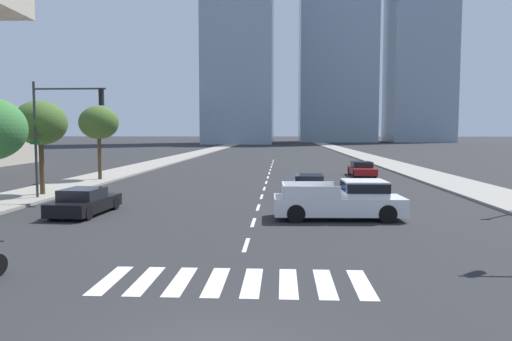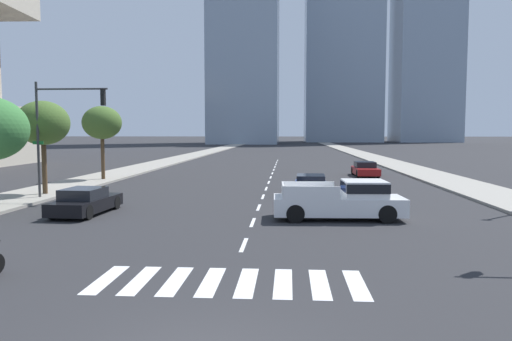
{
  "view_description": "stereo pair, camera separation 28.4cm",
  "coord_description": "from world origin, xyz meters",
  "px_view_note": "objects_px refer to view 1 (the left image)",
  "views": [
    {
      "loc": [
        1.19,
        -7.45,
        3.74
      ],
      "look_at": [
        0.0,
        14.31,
        2.0
      ],
      "focal_mm": 33.97,
      "sensor_mm": 36.0,
      "label": 1
    },
    {
      "loc": [
        1.47,
        -7.44,
        3.74
      ],
      "look_at": [
        0.0,
        14.31,
        2.0
      ],
      "focal_mm": 33.97,
      "sensor_mm": 36.0,
      "label": 2
    }
  ],
  "objects_px": {
    "pickup_truck": "(345,200)",
    "sedan_blue_1": "(309,186)",
    "street_tree_second": "(40,123)",
    "traffic_signal_far": "(60,119)",
    "sedan_black_2": "(85,202)",
    "street_tree_third": "(99,123)",
    "sedan_red_0": "(362,169)"
  },
  "relations": [
    {
      "from": "pickup_truck",
      "to": "sedan_blue_1",
      "type": "height_order",
      "value": "pickup_truck"
    },
    {
      "from": "street_tree_second",
      "to": "traffic_signal_far",
      "type": "bearing_deg",
      "value": -37.05
    },
    {
      "from": "sedan_black_2",
      "to": "traffic_signal_far",
      "type": "xyz_separation_m",
      "value": [
        -3.11,
        4.47,
        3.88
      ]
    },
    {
      "from": "pickup_truck",
      "to": "sedan_blue_1",
      "type": "xyz_separation_m",
      "value": [
        -1.11,
        7.79,
        -0.26
      ]
    },
    {
      "from": "traffic_signal_far",
      "to": "sedan_black_2",
      "type": "bearing_deg",
      "value": -55.15
    },
    {
      "from": "sedan_blue_1",
      "to": "traffic_signal_far",
      "type": "xyz_separation_m",
      "value": [
        -13.66,
        -2.82,
        3.88
      ]
    },
    {
      "from": "sedan_black_2",
      "to": "street_tree_third",
      "type": "distance_m",
      "value": 15.99
    },
    {
      "from": "street_tree_third",
      "to": "sedan_red_0",
      "type": "bearing_deg",
      "value": 15.21
    },
    {
      "from": "sedan_black_2",
      "to": "street_tree_second",
      "type": "bearing_deg",
      "value": 43.43
    },
    {
      "from": "sedan_red_0",
      "to": "traffic_signal_far",
      "type": "relative_size",
      "value": 0.69
    },
    {
      "from": "pickup_truck",
      "to": "sedan_black_2",
      "type": "height_order",
      "value": "pickup_truck"
    },
    {
      "from": "sedan_black_2",
      "to": "traffic_signal_far",
      "type": "height_order",
      "value": "traffic_signal_far"
    },
    {
      "from": "sedan_black_2",
      "to": "street_tree_second",
      "type": "relative_size",
      "value": 0.81
    },
    {
      "from": "sedan_black_2",
      "to": "street_tree_third",
      "type": "height_order",
      "value": "street_tree_third"
    },
    {
      "from": "traffic_signal_far",
      "to": "street_tree_third",
      "type": "height_order",
      "value": "traffic_signal_far"
    },
    {
      "from": "traffic_signal_far",
      "to": "street_tree_second",
      "type": "xyz_separation_m",
      "value": [
        -1.81,
        1.37,
        -0.21
      ]
    },
    {
      "from": "pickup_truck",
      "to": "street_tree_second",
      "type": "height_order",
      "value": "street_tree_second"
    },
    {
      "from": "sedan_red_0",
      "to": "sedan_black_2",
      "type": "relative_size",
      "value": 1.0
    },
    {
      "from": "sedan_black_2",
      "to": "street_tree_second",
      "type": "xyz_separation_m",
      "value": [
        -4.92,
        5.84,
        3.67
      ]
    },
    {
      "from": "pickup_truck",
      "to": "traffic_signal_far",
      "type": "height_order",
      "value": "traffic_signal_far"
    },
    {
      "from": "street_tree_second",
      "to": "street_tree_third",
      "type": "height_order",
      "value": "street_tree_third"
    },
    {
      "from": "street_tree_second",
      "to": "street_tree_third",
      "type": "bearing_deg",
      "value": 90.0
    },
    {
      "from": "pickup_truck",
      "to": "street_tree_third",
      "type": "bearing_deg",
      "value": 135.47
    },
    {
      "from": "pickup_truck",
      "to": "street_tree_third",
      "type": "xyz_separation_m",
      "value": [
        -16.58,
        15.21,
        3.6
      ]
    },
    {
      "from": "sedan_blue_1",
      "to": "street_tree_second",
      "type": "height_order",
      "value": "street_tree_second"
    },
    {
      "from": "sedan_red_0",
      "to": "sedan_blue_1",
      "type": "distance_m",
      "value": 14.05
    },
    {
      "from": "traffic_signal_far",
      "to": "sedan_red_0",
      "type": "bearing_deg",
      "value": 40.06
    },
    {
      "from": "sedan_red_0",
      "to": "street_tree_third",
      "type": "xyz_separation_m",
      "value": [
        -20.69,
        -5.62,
        3.86
      ]
    },
    {
      "from": "street_tree_third",
      "to": "pickup_truck",
      "type": "bearing_deg",
      "value": -42.54
    },
    {
      "from": "traffic_signal_far",
      "to": "street_tree_third",
      "type": "relative_size",
      "value": 1.14
    },
    {
      "from": "sedan_blue_1",
      "to": "street_tree_second",
      "type": "distance_m",
      "value": 15.97
    },
    {
      "from": "street_tree_second",
      "to": "sedan_red_0",
      "type": "bearing_deg",
      "value": 35.04
    }
  ]
}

